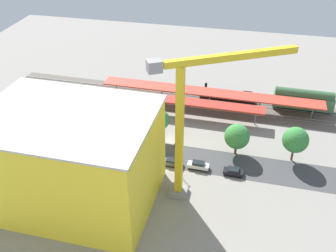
{
  "coord_description": "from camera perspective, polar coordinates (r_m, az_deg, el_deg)",
  "views": [
    {
      "loc": [
        -17.41,
        76.73,
        55.62
      ],
      "look_at": [
        -0.3,
        0.36,
        4.43
      ],
      "focal_mm": 42.09,
      "sensor_mm": 36.0,
      "label": 1
    }
  ],
  "objects": [
    {
      "name": "ground_plane",
      "position": [
        96.36,
        -0.12,
        -2.07
      ],
      "size": [
        165.88,
        165.88,
        0.0
      ],
      "primitive_type": "plane",
      "color": "gray",
      "rests_on": "ground"
    },
    {
      "name": "rail_bed",
      "position": [
        112.98,
        2.12,
        3.67
      ],
      "size": [
        103.95,
        15.52,
        0.01
      ],
      "primitive_type": "cube",
      "rotation": [
        0.0,
        0.0,
        -0.02
      ],
      "color": "#665E54",
      "rests_on": "ground"
    },
    {
      "name": "street_asphalt",
      "position": [
        91.81,
        -0.92,
        -4.1
      ],
      "size": [
        103.85,
        11.4,
        0.01
      ],
      "primitive_type": "cube",
      "rotation": [
        0.0,
        0.0,
        -0.02
      ],
      "color": "#424244",
      "rests_on": "ground"
    },
    {
      "name": "track_rails",
      "position": [
        112.89,
        2.13,
        3.75
      ],
      "size": [
        103.65,
        9.09,
        0.12
      ],
      "color": "#9E9EA8",
      "rests_on": "ground"
    },
    {
      "name": "platform_canopy_near",
      "position": [
        104.38,
        1.58,
        3.69
      ],
      "size": [
        45.09,
        5.07,
        4.49
      ],
      "color": "#A82D23",
      "rests_on": "ground"
    },
    {
      "name": "platform_canopy_far",
      "position": [
        108.92,
        6.1,
        4.85
      ],
      "size": [
        60.88,
        6.29,
        4.48
      ],
      "color": "#C63D2D",
      "rests_on": "ground"
    },
    {
      "name": "locomotive",
      "position": [
        113.12,
        8.69,
        4.34
      ],
      "size": [
        15.89,
        3.0,
        4.96
      ],
      "color": "black",
      "rests_on": "ground"
    },
    {
      "name": "passenger_coach",
      "position": [
        113.43,
        19.02,
        3.68
      ],
      "size": [
        16.12,
        3.47,
        6.0
      ],
      "color": "black",
      "rests_on": "ground"
    },
    {
      "name": "parked_car_0",
      "position": [
        86.89,
        9.42,
        -6.55
      ],
      "size": [
        4.29,
        1.99,
        1.59
      ],
      "color": "black",
      "rests_on": "ground"
    },
    {
      "name": "parked_car_1",
      "position": [
        87.54,
        4.4,
        -5.72
      ],
      "size": [
        4.8,
        1.93,
        1.75
      ],
      "color": "black",
      "rests_on": "ground"
    },
    {
      "name": "parked_car_2",
      "position": [
        88.16,
        0.61,
        -5.3
      ],
      "size": [
        4.68,
        1.94,
        1.67
      ],
      "color": "black",
      "rests_on": "ground"
    },
    {
      "name": "parked_car_3",
      "position": [
        89.58,
        -3.4,
        -4.68
      ],
      "size": [
        4.07,
        1.94,
        1.62
      ],
      "color": "black",
      "rests_on": "ground"
    },
    {
      "name": "parked_car_4",
      "position": [
        91.68,
        -7.95,
        -3.96
      ],
      "size": [
        4.32,
        1.97,
        1.66
      ],
      "color": "black",
      "rests_on": "ground"
    },
    {
      "name": "parked_car_5",
      "position": [
        93.77,
        -11.86,
        -3.48
      ],
      "size": [
        4.71,
        2.15,
        1.61
      ],
      "color": "black",
      "rests_on": "ground"
    },
    {
      "name": "parked_car_6",
      "position": [
        96.21,
        -15.51,
        -3.0
      ],
      "size": [
        4.14,
        1.73,
        1.63
      ],
      "color": "black",
      "rests_on": "ground"
    },
    {
      "name": "parked_car_7",
      "position": [
        99.57,
        -18.58,
        -2.21
      ],
      "size": [
        4.11,
        1.78,
        1.76
      ],
      "color": "black",
      "rests_on": "ground"
    },
    {
      "name": "construction_building",
      "position": [
        76.92,
        -13.75,
        -4.79
      ],
      "size": [
        31.28,
        23.28,
        18.99
      ],
      "primitive_type": "cube",
      "rotation": [
        0.0,
        0.0,
        -0.02
      ],
      "color": "yellow",
      "rests_on": "ground"
    },
    {
      "name": "construction_roof_slab",
      "position": [
        71.53,
        -14.76,
        1.36
      ],
      "size": [
        31.89,
        23.89,
        0.4
      ],
      "primitive_type": "cube",
      "rotation": [
        0.0,
        0.0,
        -0.02
      ],
      "color": "#B7B2A8",
      "rests_on": "construction_building"
    },
    {
      "name": "tower_crane",
      "position": [
        71.28,
        3.58,
        1.33
      ],
      "size": [
        24.59,
        14.5,
        29.96
      ],
      "color": "gray",
      "rests_on": "ground"
    },
    {
      "name": "box_truck_0",
      "position": [
        93.24,
        -8.08,
        -2.62
      ],
      "size": [
        8.42,
        3.21,
        3.21
      ],
      "color": "black",
      "rests_on": "ground"
    },
    {
      "name": "street_tree_0",
      "position": [
        95.43,
        -6.26,
        0.86
      ],
      "size": [
        6.26,
        6.26,
        8.04
      ],
      "color": "brown",
      "rests_on": "ground"
    },
    {
      "name": "street_tree_1",
      "position": [
        95.18,
        -6.29,
        1.22
      ],
      "size": [
        5.57,
        5.57,
        8.35
      ],
      "color": "brown",
      "rests_on": "ground"
    },
    {
      "name": "street_tree_2",
      "position": [
        104.36,
        -17.68,
        2.28
      ],
      "size": [
        5.62,
        5.62,
        7.54
      ],
      "color": "brown",
      "rests_on": "ground"
    },
    {
      "name": "street_tree_3",
      "position": [
        93.54,
        -1.32,
        0.88
      ],
      "size": [
        5.12,
        5.12,
        8.24
      ],
      "color": "brown",
      "rests_on": "ground"
    },
    {
      "name": "street_tree_4",
      "position": [
        91.22,
        17.97,
        -1.94
      ],
      "size": [
        5.82,
        5.82,
        8.5
      ],
      "color": "brown",
      "rests_on": "ground"
    },
    {
      "name": "street_tree_5",
      "position": [
        90.69,
        9.96,
        -1.51
      ],
      "size": [
        5.82,
        5.82,
        7.67
      ],
      "color": "brown",
      "rests_on": "ground"
    },
    {
      "name": "traffic_light",
      "position": [
        85.13,
        0.98,
        -3.82
      ],
      "size": [
        0.5,
        0.36,
        6.61
      ],
      "color": "#333333",
      "rests_on": "ground"
    }
  ]
}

